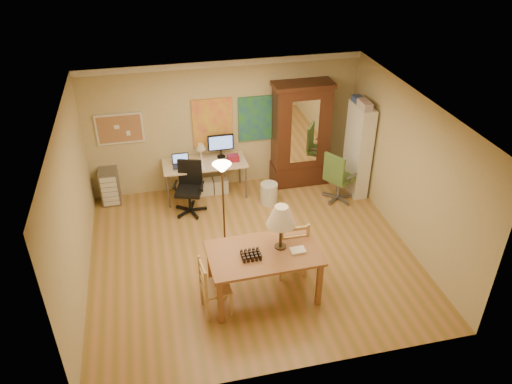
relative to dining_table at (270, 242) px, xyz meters
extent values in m
plane|color=olive|center=(-0.06, 0.98, -0.99)|extent=(5.50, 5.50, 0.00)
cube|color=white|center=(-0.06, 3.44, 1.65)|extent=(5.50, 0.08, 0.12)
cube|color=#9F6E4B|center=(-2.11, 3.45, 0.51)|extent=(0.90, 0.04, 0.62)
cube|color=yellow|center=(-0.31, 3.45, 0.46)|extent=(0.80, 0.04, 1.00)
cube|color=#23598D|center=(0.59, 3.45, 0.46)|extent=(0.75, 0.04, 0.95)
cube|color=brown|center=(-0.10, -0.02, -0.18)|extent=(1.69, 1.04, 0.04)
cube|color=brown|center=(-0.84, -0.46, -0.60)|extent=(0.08, 0.08, 0.79)
cube|color=brown|center=(0.66, -0.42, -0.60)|extent=(0.08, 0.08, 0.79)
cube|color=brown|center=(-0.87, 0.38, -0.60)|extent=(0.08, 0.08, 0.79)
cube|color=brown|center=(0.64, 0.42, -0.60)|extent=(0.08, 0.08, 0.79)
cylinder|color=#312210|center=(0.17, 0.04, -0.15)|extent=(0.18, 0.18, 0.02)
cylinder|color=#312210|center=(0.17, 0.04, 0.06)|extent=(0.04, 0.04, 0.44)
cone|color=beige|center=(0.17, 0.04, 0.42)|extent=(0.44, 0.44, 0.31)
cube|color=white|center=(0.40, -0.12, -0.14)|extent=(0.23, 0.17, 0.03)
cube|color=black|center=(-0.31, -0.10, -0.11)|extent=(0.32, 0.25, 0.09)
cube|color=#AD824F|center=(0.46, 0.42, -0.49)|extent=(0.49, 0.47, 0.04)
cube|color=#AD824F|center=(0.67, 0.62, -0.75)|extent=(0.05, 0.05, 0.47)
cube|color=#AD824F|center=(0.26, 0.63, -0.75)|extent=(0.05, 0.05, 0.47)
cube|color=#AD824F|center=(0.67, 0.22, -0.75)|extent=(0.05, 0.05, 0.47)
cube|color=#AD824F|center=(0.25, 0.23, -0.75)|extent=(0.05, 0.05, 0.47)
cube|color=#AD824F|center=(0.67, 0.22, -0.22)|extent=(0.05, 0.05, 0.55)
cube|color=#AD824F|center=(0.25, 0.23, -0.22)|extent=(0.05, 0.05, 0.55)
cube|color=#AD824F|center=(0.46, 0.22, -0.16)|extent=(0.42, 0.04, 0.06)
cube|color=#AD824F|center=(-0.87, -0.20, -0.54)|extent=(0.46, 0.47, 0.04)
cube|color=#AD824F|center=(-0.67, -0.37, -0.78)|extent=(0.04, 0.04, 0.43)
cube|color=#AD824F|center=(-0.71, 0.00, -0.78)|extent=(0.04, 0.04, 0.43)
cube|color=#AD824F|center=(-1.03, -0.41, -0.78)|extent=(0.04, 0.04, 0.43)
cube|color=#AD824F|center=(-1.06, -0.03, -0.78)|extent=(0.04, 0.04, 0.43)
cube|color=#AD824F|center=(-1.03, -0.41, -0.30)|extent=(0.04, 0.04, 0.49)
cube|color=#AD824F|center=(-1.06, -0.03, -0.30)|extent=(0.04, 0.04, 0.49)
cube|color=#AD824F|center=(-1.05, -0.22, -0.25)|extent=(0.07, 0.38, 0.05)
cylinder|color=#432D1A|center=(-0.49, 1.24, -0.98)|extent=(0.26, 0.26, 0.03)
cylinder|color=#432D1A|center=(-0.49, 1.24, -0.17)|extent=(0.03, 0.03, 1.61)
cone|color=#FFE0A5|center=(-0.49, 1.24, 0.65)|extent=(0.31, 0.31, 0.13)
cube|color=beige|center=(-0.56, 3.10, -0.25)|extent=(1.66, 0.73, 0.03)
cylinder|color=slate|center=(-1.34, 2.79, -0.63)|extent=(0.04, 0.04, 0.73)
cylinder|color=slate|center=(0.22, 2.79, -0.63)|extent=(0.04, 0.04, 0.73)
cylinder|color=slate|center=(-1.34, 3.41, -0.63)|extent=(0.04, 0.04, 0.73)
cylinder|color=slate|center=(0.22, 3.41, -0.63)|extent=(0.04, 0.04, 0.73)
cube|color=black|center=(-1.03, 3.05, -0.22)|extent=(0.33, 0.23, 0.02)
cube|color=black|center=(-1.03, 3.22, -0.11)|extent=(0.33, 0.06, 0.22)
cube|color=black|center=(-0.19, 3.26, 0.10)|extent=(0.52, 0.04, 0.33)
cone|color=beige|center=(-0.61, 3.21, 0.08)|extent=(0.21, 0.21, 0.12)
cube|color=white|center=(-0.72, 2.95, -0.23)|extent=(0.26, 0.33, 0.01)
cube|color=maroon|center=(0.01, 3.05, -0.17)|extent=(0.23, 0.17, 0.12)
cube|color=white|center=(-0.87, 3.15, -0.83)|extent=(0.29, 0.25, 0.31)
cube|color=white|center=(-0.56, 3.15, -0.83)|extent=(0.29, 0.25, 0.31)
cube|color=silver|center=(-0.25, 3.15, -0.83)|extent=(0.29, 0.25, 0.31)
cylinder|color=black|center=(-0.95, 2.53, -0.74)|extent=(0.06, 0.06, 0.40)
cube|color=black|center=(-0.95, 2.53, -0.51)|extent=(0.60, 0.58, 0.07)
cube|color=black|center=(-0.89, 2.74, -0.21)|extent=(0.46, 0.18, 0.52)
cube|color=black|center=(-1.20, 2.61, -0.37)|extent=(0.13, 0.30, 0.03)
cube|color=black|center=(-0.70, 2.46, -0.37)|extent=(0.13, 0.30, 0.03)
cylinder|color=slate|center=(2.05, 2.34, -0.73)|extent=(0.06, 0.06, 0.41)
cube|color=#46672E|center=(2.05, 2.34, -0.49)|extent=(0.67, 0.67, 0.07)
cube|color=#46672E|center=(1.85, 2.22, -0.18)|extent=(0.29, 0.43, 0.54)
cube|color=slate|center=(2.19, 2.12, -0.35)|extent=(0.29, 0.20, 0.03)
cube|color=slate|center=(1.91, 2.57, -0.35)|extent=(0.29, 0.20, 0.03)
cube|color=slate|center=(-2.46, 3.28, -0.63)|extent=(0.36, 0.41, 0.72)
cube|color=silver|center=(-2.46, 3.06, -0.63)|extent=(0.31, 0.02, 0.62)
cube|color=#331A0E|center=(1.47, 3.22, 0.09)|extent=(1.13, 0.51, 2.15)
cube|color=#331A0E|center=(1.47, 3.22, -0.76)|extent=(1.17, 0.55, 0.43)
cube|color=white|center=(1.47, 2.96, 0.29)|extent=(0.56, 0.01, 1.33)
cube|color=#331A0E|center=(1.47, 3.22, 1.19)|extent=(1.21, 0.57, 0.08)
cube|color=white|center=(2.49, 2.59, -0.04)|extent=(0.29, 0.76, 1.90)
cube|color=#993333|center=(2.45, 2.45, -0.53)|extent=(0.17, 0.38, 0.23)
cube|color=#334C99|center=(2.45, 2.79, 0.59)|extent=(0.17, 0.27, 0.19)
cylinder|color=silver|center=(0.63, 2.52, -0.77)|extent=(0.35, 0.35, 0.44)
camera|label=1|loc=(-1.52, -5.70, 4.52)|focal=35.00mm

